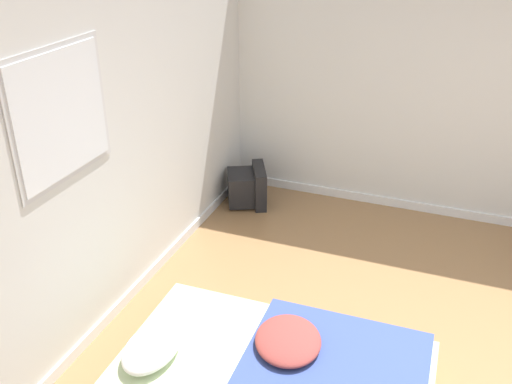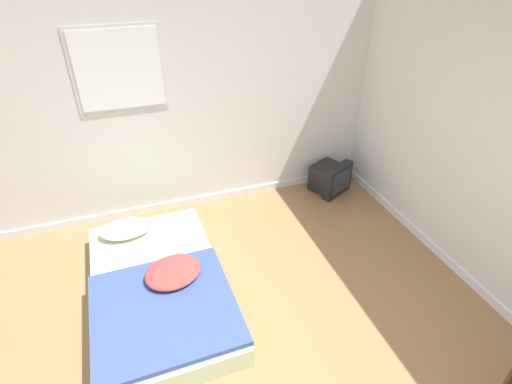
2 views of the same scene
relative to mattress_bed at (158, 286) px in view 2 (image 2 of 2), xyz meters
name	(u,v)px [view 2 (image 2 of 2)]	position (x,y,z in m)	size (l,w,h in m)	color
wall_back	(144,108)	(0.19, 1.44, 1.16)	(7.66, 0.08, 2.60)	silver
mattress_bed	(158,286)	(0.00, 0.00, 0.00)	(1.19, 2.01, 0.35)	beige
crt_tv	(330,178)	(2.34, 1.12, 0.06)	(0.55, 0.53, 0.41)	black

